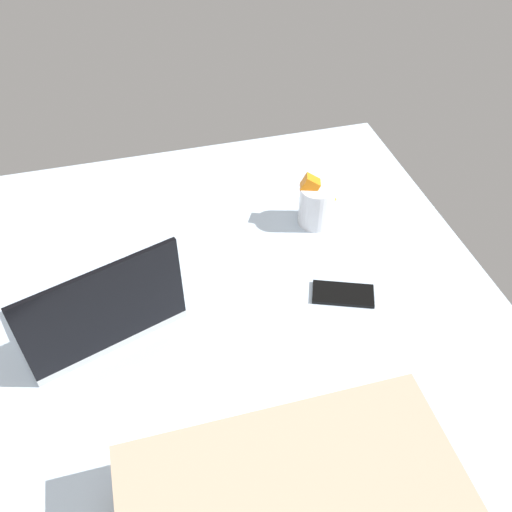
{
  "coord_description": "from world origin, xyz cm",
  "views": [
    {
      "loc": [
        -12.97,
        75.94,
        112.49
      ],
      "look_at": [
        -36.66,
        -12.48,
        24.0
      ],
      "focal_mm": 38.72,
      "sensor_mm": 36.0,
      "label": 1
    }
  ],
  "objects": [
    {
      "name": "snack_cup",
      "position": [
        -56.61,
        -27.18,
        23.98
      ],
      "size": [
        9.89,
        9.0,
        14.2
      ],
      "color": "silver",
      "rests_on": "bed_mattress"
    },
    {
      "name": "cell_phone",
      "position": [
        -54.21,
        -0.81,
        18.4
      ],
      "size": [
        15.51,
        11.43,
        0.8
      ],
      "primitive_type": "cube",
      "rotation": [
        0.0,
        0.0,
        4.34
      ],
      "color": "black",
      "rests_on": "bed_mattress"
    },
    {
      "name": "bed_mattress",
      "position": [
        0.0,
        0.0,
        9.0
      ],
      "size": [
        180.0,
        140.0,
        18.0
      ],
      "primitive_type": "cube",
      "color": "silver",
      "rests_on": "ground"
    },
    {
      "name": "laptop",
      "position": [
        -0.12,
        -6.67,
        22.41
      ],
      "size": [
        38.61,
        32.31,
        23.0
      ],
      "rotation": [
        0.0,
        0.0,
        0.32
      ],
      "color": "#B7BABC",
      "rests_on": "bed_mattress"
    }
  ]
}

